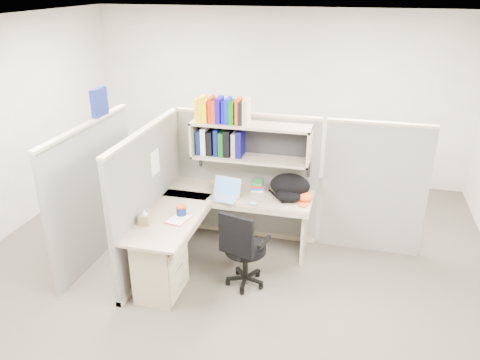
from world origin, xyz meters
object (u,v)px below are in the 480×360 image
(backpack, at_px, (289,188))
(snack_canister, at_px, (181,210))
(task_chair, at_px, (244,260))
(laptop, at_px, (223,190))
(desk, at_px, (183,246))

(backpack, xyz_separation_m, snack_canister, (-1.06, -0.70, -0.08))
(snack_canister, xyz_separation_m, task_chair, (0.72, -0.10, -0.46))
(laptop, height_order, task_chair, laptop)
(laptop, distance_m, task_chair, 0.88)
(backpack, bearing_deg, snack_canister, -165.76)
(desk, xyz_separation_m, laptop, (0.27, 0.65, 0.41))
(backpack, bearing_deg, laptop, 176.86)
(snack_canister, bearing_deg, desk, -67.88)
(task_chair, bearing_deg, desk, -175.10)
(laptop, bearing_deg, desk, -103.90)
(backpack, bearing_deg, desk, -158.47)
(snack_canister, height_order, task_chair, task_chair)
(desk, height_order, backpack, backpack)
(desk, height_order, task_chair, task_chair)
(desk, distance_m, task_chair, 0.67)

